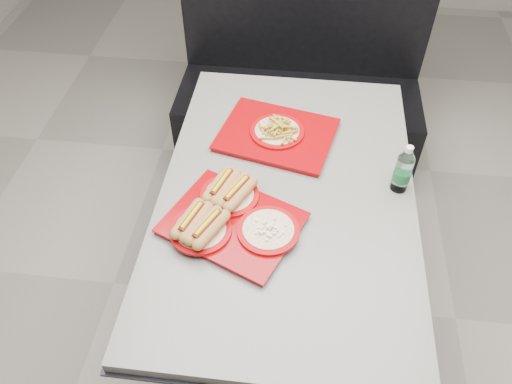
# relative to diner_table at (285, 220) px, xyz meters

# --- Properties ---
(ground) EXTENTS (6.00, 6.00, 0.00)m
(ground) POSITION_rel_diner_table_xyz_m (0.00, 0.00, -0.58)
(ground) COLOR gray
(ground) RESTS_ON ground
(diner_table) EXTENTS (0.92, 1.42, 0.75)m
(diner_table) POSITION_rel_diner_table_xyz_m (0.00, 0.00, 0.00)
(diner_table) COLOR black
(diner_table) RESTS_ON ground
(booth_bench) EXTENTS (1.30, 0.57, 1.35)m
(booth_bench) POSITION_rel_diner_table_xyz_m (0.00, 1.09, -0.18)
(booth_bench) COLOR black
(booth_bench) RESTS_ON ground
(tray_near) EXTENTS (0.51, 0.47, 0.09)m
(tray_near) POSITION_rel_diner_table_xyz_m (-0.18, -0.17, 0.20)
(tray_near) COLOR #8A0308
(tray_near) RESTS_ON diner_table
(tray_far) EXTENTS (0.50, 0.43, 0.09)m
(tray_far) POSITION_rel_diner_table_xyz_m (-0.06, 0.28, 0.19)
(tray_far) COLOR #8A0308
(tray_far) RESTS_ON diner_table
(water_bottle) EXTENTS (0.06, 0.06, 0.20)m
(water_bottle) POSITION_rel_diner_table_xyz_m (0.39, 0.06, 0.25)
(water_bottle) COLOR silver
(water_bottle) RESTS_ON diner_table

